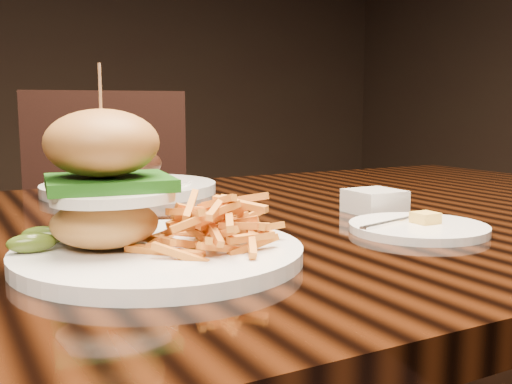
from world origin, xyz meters
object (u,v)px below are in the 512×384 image
burger_plate (147,213)px  chair_far (111,240)px  dining_table (245,271)px  far_dish (129,183)px

burger_plate → chair_far: chair_far is taller
dining_table → burger_plate: bearing=-139.4°
burger_plate → chair_far: size_ratio=0.30×
dining_table → far_dish: far_dish is taller
burger_plate → far_dish: size_ratio=0.93×
burger_plate → far_dish: (0.13, 0.48, -0.03)m
far_dish → chair_far: chair_far is taller
burger_plate → far_dish: burger_plate is taller
chair_far → dining_table: bearing=-80.7°
dining_table → chair_far: 0.90m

